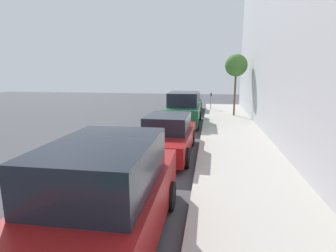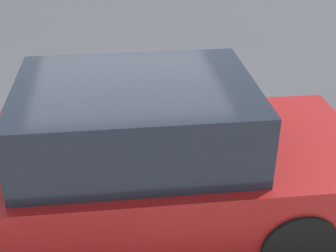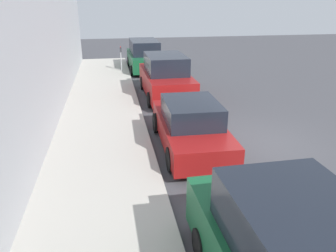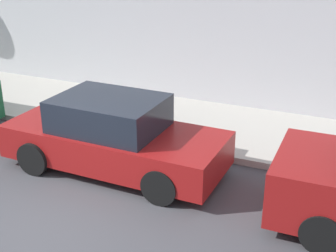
% 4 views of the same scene
% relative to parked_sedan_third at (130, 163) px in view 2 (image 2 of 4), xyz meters
% --- Properties ---
extents(ground_plane, '(60.00, 60.00, 0.00)m').
position_rel_parked_sedan_third_xyz_m(ground_plane, '(-2.31, 0.10, -0.72)').
color(ground_plane, '#424247').
extents(parked_sedan_third, '(1.92, 4.54, 1.54)m').
position_rel_parked_sedan_third_xyz_m(parked_sedan_third, '(0.00, 0.00, 0.00)').
color(parked_sedan_third, maroon).
rests_on(parked_sedan_third, ground_plane).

